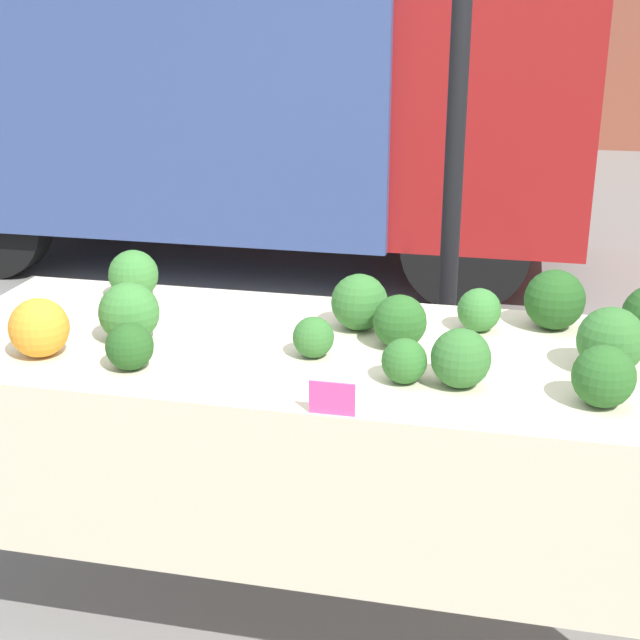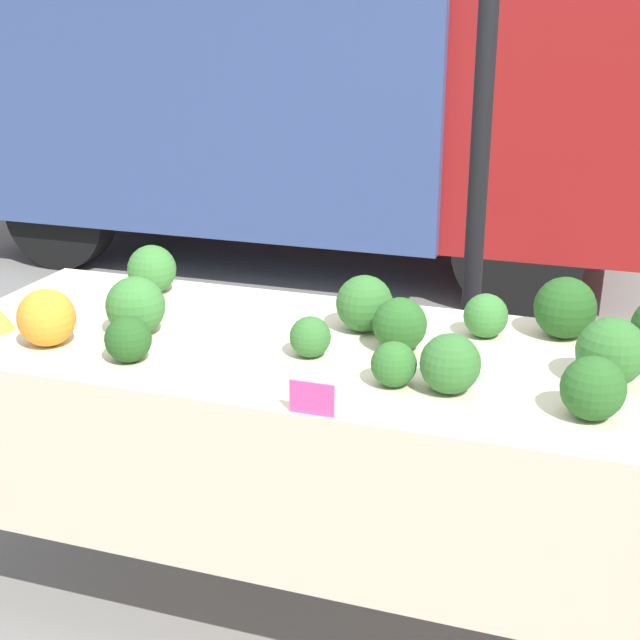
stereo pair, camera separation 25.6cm
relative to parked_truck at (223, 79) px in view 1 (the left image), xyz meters
The scene contains 18 objects.
ground_plane 4.43m from the parked_truck, 67.95° to the right, with size 40.00×40.00×0.00m, color gray.
tent_pole 3.59m from the parked_truck, 58.24° to the right, with size 0.07×0.07×2.49m.
parked_truck is the anchor object (origin of this frame).
market_table 4.33m from the parked_truck, 68.31° to the right, with size 2.33×0.90×0.89m.
orange_cauliflower 4.27m from the parked_truck, 78.64° to the right, with size 0.17×0.17×0.17m.
broccoli_head_0 4.80m from the parked_truck, 60.51° to the right, with size 0.16×0.16×0.16m.
broccoli_head_1 4.37m from the parked_truck, 75.03° to the right, with size 0.13×0.13×0.13m.
broccoli_head_2 4.13m from the parked_truck, 65.99° to the right, with size 0.17×0.17×0.17m.
broccoli_head_3 3.75m from the parked_truck, 76.33° to the right, with size 0.17×0.17×0.17m.
broccoli_head_4 4.15m from the parked_truck, 75.50° to the right, with size 0.18×0.18×0.18m.
broccoli_head_6 4.30m from the parked_truck, 64.94° to the right, with size 0.16×0.16×0.16m.
broccoli_head_7 4.28m from the parked_truck, 58.13° to the right, with size 0.18×0.18×0.18m.
broccoli_head_8 4.62m from the parked_truck, 58.77° to the right, with size 0.18×0.18×0.18m.
broccoli_head_9 4.55m from the parked_truck, 65.75° to the right, with size 0.12×0.12×0.12m.
broccoli_head_10 4.33m from the parked_truck, 68.40° to the right, with size 0.12×0.12×0.12m.
broccoli_head_11 4.23m from the parked_truck, 61.20° to the right, with size 0.13×0.13×0.13m.
broccoli_head_12 4.60m from the parked_truck, 64.06° to the right, with size 0.16×0.16×0.16m.
price_sign 4.70m from the parked_truck, 68.52° to the right, with size 0.11×0.01×0.08m.
Camera 1 is at (0.53, -2.35, 1.83)m, focal length 50.00 mm.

